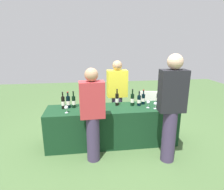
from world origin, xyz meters
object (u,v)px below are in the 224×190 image
(wine_glass_1, at_px, (148,103))
(menu_board, at_px, (151,106))
(wine_bottle_1, at_px, (68,102))
(guest_0, at_px, (92,113))
(wine_bottle_3, at_px, (117,99))
(wine_bottle_7, at_px, (158,99))
(server_pouring, at_px, (117,94))
(wine_bottle_5, at_px, (139,100))
(wine_bottle_2, at_px, (74,102))
(wine_glass_2, at_px, (155,104))
(wine_bottle_4, at_px, (132,100))
(wine_bottle_0, at_px, (63,102))
(wine_glass_0, at_px, (66,108))
(guest_1, at_px, (171,106))
(wine_bottle_6, at_px, (143,99))

(wine_glass_1, height_order, menu_board, wine_glass_1)
(wine_bottle_1, height_order, guest_0, guest_0)
(wine_glass_1, bearing_deg, wine_bottle_3, 158.06)
(wine_bottle_7, bearing_deg, server_pouring, 146.36)
(wine_bottle_5, bearing_deg, wine_glass_1, -48.49)
(wine_bottle_2, bearing_deg, wine_glass_2, -9.97)
(wine_bottle_4, bearing_deg, wine_bottle_1, 178.51)
(wine_bottle_0, xyz_separation_m, wine_bottle_7, (1.85, 0.04, -0.01))
(wine_glass_0, bearing_deg, wine_bottle_4, 10.91)
(guest_1, bearing_deg, wine_bottle_4, 120.97)
(wine_bottle_4, relative_size, wine_glass_0, 2.53)
(server_pouring, bearing_deg, wine_glass_1, 120.43)
(wine_bottle_2, height_order, guest_0, guest_0)
(wine_glass_0, bearing_deg, wine_bottle_1, 87.10)
(wine_bottle_6, bearing_deg, wine_bottle_3, -179.49)
(wine_bottle_3, relative_size, wine_bottle_5, 1.13)
(wine_bottle_5, relative_size, menu_board, 0.37)
(wine_bottle_1, xyz_separation_m, wine_bottle_5, (1.35, -0.05, -0.01))
(wine_glass_1, relative_size, guest_0, 0.09)
(wine_bottle_3, xyz_separation_m, wine_glass_1, (0.56, -0.22, -0.02))
(wine_bottle_5, bearing_deg, menu_board, 56.47)
(wine_glass_0, distance_m, guest_1, 1.76)
(wine_bottle_3, relative_size, guest_0, 0.21)
(wine_glass_0, distance_m, wine_glass_1, 1.50)
(wine_bottle_2, relative_size, wine_bottle_7, 1.03)
(wine_bottle_6, bearing_deg, wine_bottle_2, -178.82)
(wine_bottle_0, xyz_separation_m, wine_glass_0, (0.08, -0.23, -0.03))
(wine_bottle_1, distance_m, guest_0, 0.77)
(wine_bottle_4, bearing_deg, wine_bottle_7, 3.55)
(server_pouring, bearing_deg, wine_bottle_6, 129.53)
(wine_bottle_6, xyz_separation_m, guest_0, (-1.03, -0.67, 0.01))
(wine_bottle_7, bearing_deg, guest_1, -97.71)
(wine_glass_1, bearing_deg, wine_bottle_6, 96.89)
(wine_bottle_5, height_order, wine_bottle_7, wine_bottle_7)
(guest_1, bearing_deg, wine_bottle_1, 156.01)
(wine_glass_2, bearing_deg, wine_bottle_0, 172.23)
(wine_bottle_4, bearing_deg, guest_0, -142.41)
(wine_glass_2, bearing_deg, guest_0, -162.43)
(wine_bottle_6, bearing_deg, wine_glass_2, -63.18)
(wine_glass_0, distance_m, wine_glass_2, 1.62)
(wine_bottle_6, height_order, wine_glass_0, wine_bottle_6)
(wine_bottle_6, height_order, server_pouring, server_pouring)
(wine_bottle_2, distance_m, wine_glass_2, 1.53)
(wine_bottle_5, relative_size, guest_0, 0.19)
(wine_bottle_0, bearing_deg, server_pouring, 26.30)
(wine_bottle_1, height_order, wine_glass_2, wine_bottle_1)
(guest_0, bearing_deg, wine_glass_0, 137.36)
(wine_bottle_1, distance_m, menu_board, 2.12)
(wine_bottle_0, distance_m, wine_bottle_5, 1.44)
(wine_bottle_6, bearing_deg, wine_bottle_7, -3.69)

